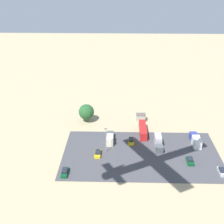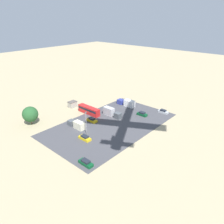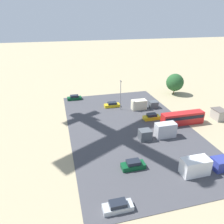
# 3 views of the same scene
# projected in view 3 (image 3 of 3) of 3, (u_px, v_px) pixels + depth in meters

# --- Properties ---
(ground_plane) EXTENTS (400.00, 400.00, 0.00)m
(ground_plane) POSITION_uv_depth(u_px,v_px,m) (164.00, 123.00, 57.76)
(ground_plane) COLOR tan
(parking_lot_surface) EXTENTS (51.94, 30.38, 0.08)m
(parking_lot_surface) POSITION_uv_depth(u_px,v_px,m) (130.00, 128.00, 55.54)
(parking_lot_surface) COLOR #424247
(parking_lot_surface) RESTS_ON ground
(shed_building) EXTENTS (3.80, 3.01, 2.90)m
(shed_building) POSITION_uv_depth(u_px,v_px,m) (219.00, 114.00, 59.56)
(shed_building) COLOR #9E998E
(shed_building) RESTS_ON ground
(bus) EXTENTS (2.48, 11.36, 3.21)m
(bus) POSITION_uv_depth(u_px,v_px,m) (182.00, 118.00, 56.77)
(bus) COLOR red
(bus) RESTS_ON ground
(parked_car_0) EXTENTS (1.93, 4.78, 1.50)m
(parked_car_0) POSITION_uv_depth(u_px,v_px,m) (112.00, 105.00, 67.77)
(parked_car_0) COLOR gold
(parked_car_0) RESTS_ON ground
(parked_car_1) EXTENTS (1.92, 4.47, 1.65)m
(parked_car_1) POSITION_uv_depth(u_px,v_px,m) (133.00, 165.00, 40.69)
(parked_car_1) COLOR #0C4723
(parked_car_1) RESTS_ON ground
(parked_car_2) EXTENTS (1.81, 4.51, 1.50)m
(parked_car_2) POSITION_uv_depth(u_px,v_px,m) (118.00, 206.00, 32.01)
(parked_car_2) COLOR #ADB2B7
(parked_car_2) RESTS_ON ground
(parked_car_3) EXTENTS (1.83, 4.78, 1.59)m
(parked_car_3) POSITION_uv_depth(u_px,v_px,m) (74.00, 98.00, 73.39)
(parked_car_3) COLOR #0C4723
(parked_car_3) RESTS_ON ground
(parked_car_4) EXTENTS (1.97, 4.55, 1.66)m
(parked_car_4) POSITION_uv_depth(u_px,v_px,m) (152.00, 117.00, 59.66)
(parked_car_4) COLOR gold
(parked_car_4) RESTS_ON ground
(parked_truck_0) EXTENTS (2.30, 8.79, 3.44)m
(parked_truck_0) POSITION_uv_depth(u_px,v_px,m) (160.00, 131.00, 50.54)
(parked_truck_0) COLOR #4C5156
(parked_truck_0) RESTS_ON ground
(parked_truck_1) EXTENTS (2.56, 9.23, 3.13)m
(parked_truck_1) POSITION_uv_depth(u_px,v_px,m) (202.00, 166.00, 39.33)
(parked_truck_1) COLOR navy
(parked_truck_1) RESTS_ON ground
(parked_truck_2) EXTENTS (2.31, 8.12, 2.90)m
(parked_truck_2) POSITION_uv_depth(u_px,v_px,m) (143.00, 105.00, 66.10)
(parked_truck_2) COLOR #4C5156
(parked_truck_2) RESTS_ON ground
(tree_near_shed) EXTENTS (6.12, 6.12, 7.37)m
(tree_near_shed) POSITION_uv_depth(u_px,v_px,m) (175.00, 82.00, 77.36)
(tree_near_shed) COLOR brown
(tree_near_shed) RESTS_ON ground
(light_pole_lot_centre) EXTENTS (0.90, 0.28, 8.95)m
(light_pole_lot_centre) POSITION_uv_depth(u_px,v_px,m) (121.00, 94.00, 64.09)
(light_pole_lot_centre) COLOR gray
(light_pole_lot_centre) RESTS_ON ground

